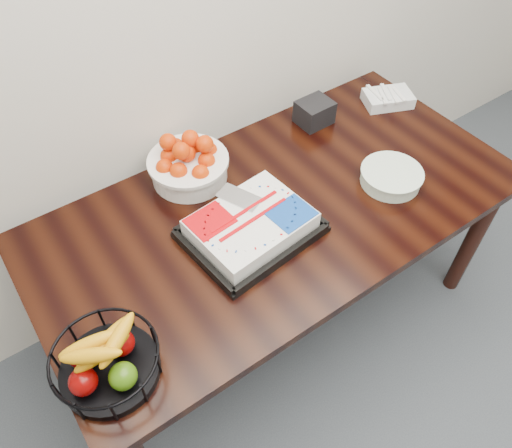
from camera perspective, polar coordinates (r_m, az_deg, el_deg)
table at (r=1.88m, az=2.63°, el=0.35°), size 1.80×0.90×0.75m
cake_tray at (r=1.69m, az=-0.59°, el=-0.23°), size 0.47×0.38×0.09m
tangerine_bowl at (r=1.88m, az=-7.78°, el=7.12°), size 0.30×0.30×0.19m
fruit_basket at (r=1.45m, az=-16.73°, el=-14.78°), size 0.29×0.29×0.16m
plate_stack at (r=1.94m, az=15.17°, el=5.22°), size 0.23×0.23×0.06m
fork_bag at (r=2.34m, az=14.85°, el=13.75°), size 0.24×0.20×0.06m
napkin_box at (r=2.16m, az=6.69°, el=12.56°), size 0.14×0.12×0.10m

